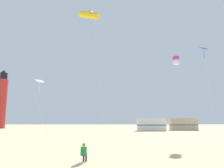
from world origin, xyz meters
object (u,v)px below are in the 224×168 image
(kite_flyer_standing, at_px, (84,152))
(kite_tube_gold, at_px, (89,15))
(lighthouse_distant, at_px, (2,101))
(kite_box_magenta, at_px, (176,61))
(kite_diamond_blue, at_px, (204,52))
(kite_diamond_white, at_px, (40,83))
(rv_van_white, at_px, (151,124))
(rv_van_tan, at_px, (183,124))

(kite_flyer_standing, distance_m, kite_tube_gold, 15.17)
(kite_tube_gold, relative_size, lighthouse_distant, 0.85)
(kite_box_magenta, bearing_deg, lighthouse_distant, 140.39)
(kite_tube_gold, bearing_deg, kite_diamond_blue, 10.85)
(kite_tube_gold, bearing_deg, kite_diamond_white, 160.39)
(rv_van_white, bearing_deg, rv_van_tan, 16.86)
(kite_diamond_white, distance_m, lighthouse_distant, 44.70)
(rv_van_tan, bearing_deg, kite_diamond_blue, -98.45)
(kite_box_magenta, bearing_deg, kite_tube_gold, -148.49)
(kite_diamond_blue, distance_m, kite_diamond_white, 19.18)
(kite_diamond_blue, xyz_separation_m, rv_van_tan, (6.62, 28.46, -8.93))
(kite_diamond_blue, bearing_deg, rv_van_white, 93.41)
(rv_van_white, xyz_separation_m, rv_van_tan, (8.17, 2.41, 0.00))
(rv_van_white, bearing_deg, kite_flyer_standing, -106.44)
(kite_tube_gold, relative_size, rv_van_white, 2.22)
(kite_flyer_standing, xyz_separation_m, kite_diamond_white, (-6.22, 9.74, 5.94))
(kite_flyer_standing, bearing_deg, kite_tube_gold, -78.43)
(kite_box_magenta, height_order, kite_tube_gold, kite_tube_gold)
(rv_van_white, bearing_deg, lighthouse_distant, 164.57)
(kite_tube_gold, distance_m, rv_van_tan, 38.79)
(rv_van_tan, bearing_deg, lighthouse_distant, 174.04)
(lighthouse_distant, bearing_deg, kite_tube_gold, -54.25)
(kite_diamond_blue, relative_size, kite_diamond_white, 1.57)
(kite_diamond_white, distance_m, rv_van_tan, 38.91)
(kite_diamond_blue, bearing_deg, kite_tube_gold, -169.15)
(kite_flyer_standing, bearing_deg, rv_van_tan, -109.49)
(kite_diamond_white, relative_size, rv_van_white, 1.08)
(kite_diamond_blue, distance_m, kite_box_magenta, 4.79)
(kite_flyer_standing, distance_m, lighthouse_distant, 56.71)
(lighthouse_distant, bearing_deg, kite_flyer_standing, -58.34)
(kite_box_magenta, bearing_deg, kite_flyer_standing, -125.92)
(kite_diamond_white, bearing_deg, kite_flyer_standing, -57.45)
(lighthouse_distant, bearing_deg, kite_diamond_blue, -41.76)
(kite_box_magenta, height_order, rv_van_tan, kite_box_magenta)
(kite_flyer_standing, height_order, lighthouse_distant, lighthouse_distant)
(kite_flyer_standing, height_order, kite_diamond_blue, kite_diamond_blue)
(lighthouse_distant, distance_m, rv_van_tan, 49.99)
(rv_van_white, height_order, rv_van_tan, same)
(kite_diamond_blue, relative_size, rv_van_white, 1.70)
(kite_flyer_standing, height_order, rv_van_tan, rv_van_tan)
(kite_diamond_white, xyz_separation_m, rv_van_tan, (25.42, 29.01, -5.16))
(lighthouse_distant, height_order, rv_van_tan, lighthouse_distant)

